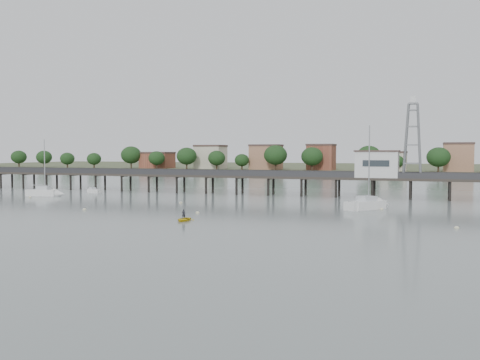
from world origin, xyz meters
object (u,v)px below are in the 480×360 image
(pier, at_px, (255,177))
(yellow_dinghy, at_px, (184,221))
(sailboat_b, at_px, (48,193))
(sailboat_c, at_px, (373,205))
(lattice_tower, at_px, (413,141))
(white_tender, at_px, (94,191))

(pier, height_order, yellow_dinghy, pier)
(sailboat_b, xyz_separation_m, sailboat_c, (64.73, -2.61, -0.01))
(pier, relative_size, sailboat_b, 12.37)
(lattice_tower, relative_size, sailboat_b, 1.28)
(lattice_tower, relative_size, yellow_dinghy, 5.22)
(sailboat_b, relative_size, sailboat_c, 0.88)
(sailboat_b, height_order, sailboat_c, sailboat_c)
(sailboat_c, xyz_separation_m, yellow_dinghy, (-21.59, -23.73, -0.64))
(lattice_tower, relative_size, white_tender, 4.34)
(pier, distance_m, sailboat_c, 33.51)
(white_tender, distance_m, yellow_dinghy, 54.01)
(pier, xyz_separation_m, lattice_tower, (31.50, 0.00, 7.31))
(lattice_tower, distance_m, yellow_dinghy, 52.93)
(sailboat_b, bearing_deg, yellow_dinghy, -43.76)
(lattice_tower, xyz_separation_m, yellow_dinghy, (-26.80, -44.28, -11.10))
(lattice_tower, height_order, white_tender, lattice_tower)
(sailboat_c, bearing_deg, lattice_tower, 21.61)
(lattice_tower, bearing_deg, pier, -180.00)
(sailboat_c, bearing_deg, sailboat_b, 123.53)
(lattice_tower, xyz_separation_m, white_tender, (-66.24, -7.39, -10.70))
(pier, xyz_separation_m, white_tender, (-34.74, -7.39, -3.39))
(pier, relative_size, lattice_tower, 9.68)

